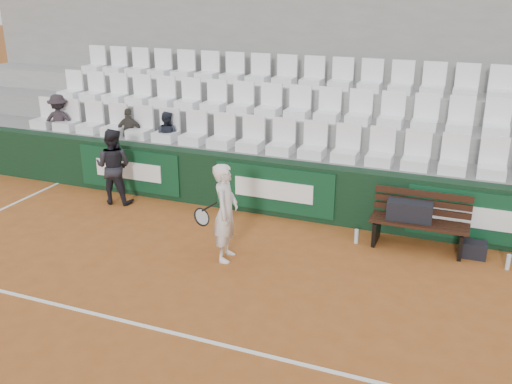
% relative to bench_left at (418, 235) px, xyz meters
% --- Properties ---
extents(ground, '(80.00, 80.00, 0.00)m').
position_rel_bench_left_xyz_m(ground, '(-2.34, -3.47, -0.23)').
color(ground, '#A05624').
rests_on(ground, ground).
extents(court_baseline, '(18.00, 0.06, 0.01)m').
position_rel_bench_left_xyz_m(court_baseline, '(-2.34, -3.47, -0.22)').
color(court_baseline, white).
rests_on(court_baseline, ground).
extents(back_barrier, '(18.00, 0.34, 1.00)m').
position_rel_bench_left_xyz_m(back_barrier, '(-2.28, 0.52, 0.28)').
color(back_barrier, black).
rests_on(back_barrier, ground).
extents(grandstand_tier_front, '(18.00, 0.95, 1.00)m').
position_rel_bench_left_xyz_m(grandstand_tier_front, '(-2.34, 1.15, 0.28)').
color(grandstand_tier_front, gray).
rests_on(grandstand_tier_front, ground).
extents(grandstand_tier_mid, '(18.00, 0.95, 1.45)m').
position_rel_bench_left_xyz_m(grandstand_tier_mid, '(-2.34, 2.10, 0.50)').
color(grandstand_tier_mid, gray).
rests_on(grandstand_tier_mid, ground).
extents(grandstand_tier_back, '(18.00, 0.95, 1.90)m').
position_rel_bench_left_xyz_m(grandstand_tier_back, '(-2.34, 3.05, 0.72)').
color(grandstand_tier_back, '#969693').
rests_on(grandstand_tier_back, ground).
extents(grandstand_rear_wall, '(18.00, 0.30, 4.40)m').
position_rel_bench_left_xyz_m(grandstand_rear_wall, '(-2.34, 3.68, 1.98)').
color(grandstand_rear_wall, gray).
rests_on(grandstand_rear_wall, ground).
extents(seat_row_front, '(11.90, 0.44, 0.63)m').
position_rel_bench_left_xyz_m(seat_row_front, '(-2.34, 0.98, 1.09)').
color(seat_row_front, white).
rests_on(seat_row_front, grandstand_tier_front).
extents(seat_row_mid, '(11.90, 0.44, 0.63)m').
position_rel_bench_left_xyz_m(seat_row_mid, '(-2.34, 1.93, 1.54)').
color(seat_row_mid, white).
rests_on(seat_row_mid, grandstand_tier_mid).
extents(seat_row_back, '(11.90, 0.44, 0.63)m').
position_rel_bench_left_xyz_m(seat_row_back, '(-2.34, 2.88, 1.99)').
color(seat_row_back, white).
rests_on(seat_row_back, grandstand_tier_back).
extents(bench_left, '(1.50, 0.56, 0.45)m').
position_rel_bench_left_xyz_m(bench_left, '(0.00, 0.00, 0.00)').
color(bench_left, black).
rests_on(bench_left, ground).
extents(sports_bag_left, '(0.71, 0.33, 0.30)m').
position_rel_bench_left_xyz_m(sports_bag_left, '(-0.17, 0.03, 0.37)').
color(sports_bag_left, black).
rests_on(sports_bag_left, bench_left).
extents(sports_bag_ground, '(0.41, 0.25, 0.25)m').
position_rel_bench_left_xyz_m(sports_bag_ground, '(0.82, -0.00, -0.10)').
color(sports_bag_ground, black).
rests_on(sports_bag_ground, ground).
extents(water_bottle_near, '(0.07, 0.07, 0.24)m').
position_rel_bench_left_xyz_m(water_bottle_near, '(-0.93, -0.18, -0.11)').
color(water_bottle_near, silver).
rests_on(water_bottle_near, ground).
extents(water_bottle_far, '(0.07, 0.07, 0.24)m').
position_rel_bench_left_xyz_m(water_bottle_far, '(1.32, -0.24, -0.11)').
color(water_bottle_far, silver).
rests_on(water_bottle_far, ground).
extents(tennis_player, '(0.72, 0.60, 1.51)m').
position_rel_bench_left_xyz_m(tennis_player, '(-2.66, -1.44, 0.53)').
color(tennis_player, silver).
rests_on(tennis_player, ground).
extents(ball_kid, '(0.77, 0.64, 1.44)m').
position_rel_bench_left_xyz_m(ball_kid, '(-5.58, -0.07, 0.49)').
color(ball_kid, black).
rests_on(ball_kid, ground).
extents(spectator_a, '(0.87, 0.71, 1.18)m').
position_rel_bench_left_xyz_m(spectator_a, '(-7.67, 1.03, 1.36)').
color(spectator_a, black).
rests_on(spectator_a, grandstand_tier_front).
extents(spectator_b, '(0.64, 0.38, 1.02)m').
position_rel_bench_left_xyz_m(spectator_b, '(-5.92, 1.03, 1.29)').
color(spectator_b, '#37332C').
rests_on(spectator_b, grandstand_tier_front).
extents(spectator_c, '(0.53, 0.43, 1.03)m').
position_rel_bench_left_xyz_m(spectator_c, '(-5.05, 1.03, 1.29)').
color(spectator_c, '#1E232E').
rests_on(spectator_c, grandstand_tier_front).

